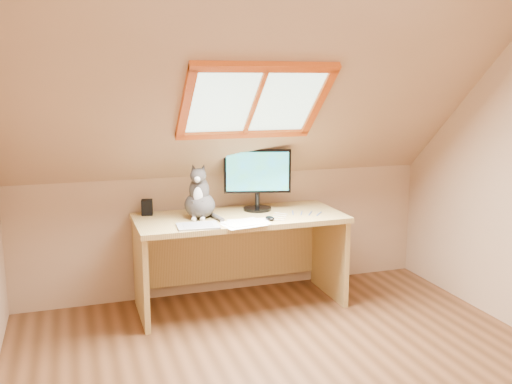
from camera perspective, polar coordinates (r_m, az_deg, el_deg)
name	(u,v)px	position (r m, az deg, el deg)	size (l,w,h in m)	color
room_shell	(324,147)	(2.94, 6.78, 4.52)	(3.52, 3.52, 2.41)	tan
desk	(238,241)	(4.54, -1.86, -4.93)	(1.61, 0.70, 0.73)	tan
monitor	(257,175)	(4.55, 0.13, 1.67)	(0.53, 0.23, 0.49)	black
cat	(199,198)	(4.33, -5.68, -0.65)	(0.31, 0.34, 0.43)	#46413E
desk_speaker	(147,207)	(4.51, -10.85, -1.51)	(0.08, 0.08, 0.12)	black
graphics_tablet	(198,226)	(4.11, -5.83, -3.39)	(0.30, 0.21, 0.01)	#B2B2B7
mouse	(270,218)	(4.28, 1.40, -2.63)	(0.05, 0.10, 0.03)	black
papers	(246,223)	(4.17, -1.04, -3.16)	(0.35, 0.30, 0.01)	white
cables	(296,214)	(4.45, 3.99, -2.26)	(0.51, 0.26, 0.01)	silver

